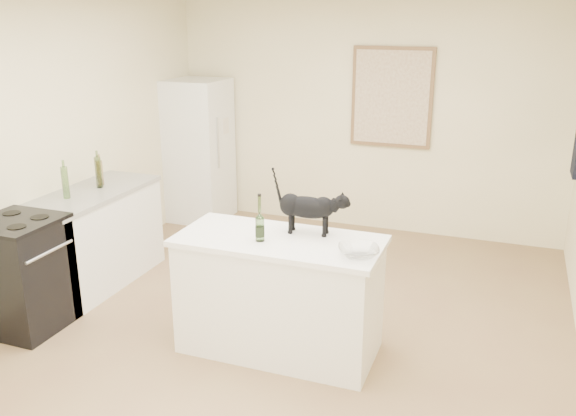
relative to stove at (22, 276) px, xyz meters
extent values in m
plane|color=#8F754C|center=(1.95, 0.60, -0.45)|extent=(5.50, 5.50, 0.00)
plane|color=#FDF0C4|center=(1.95, 3.35, 0.85)|extent=(4.50, 0.00, 4.50)
plane|color=#FDF0C4|center=(-0.30, 0.60, 0.85)|extent=(0.00, 5.50, 5.50)
cube|color=white|center=(2.05, 0.40, -0.02)|extent=(1.44, 0.67, 0.86)
cube|color=white|center=(2.05, 0.40, 0.43)|extent=(1.50, 0.70, 0.04)
cube|color=white|center=(0.00, 0.90, -0.02)|extent=(0.60, 1.40, 0.86)
cube|color=gray|center=(0.00, 0.90, 0.43)|extent=(0.62, 1.44, 0.04)
cube|color=black|center=(0.00, 0.00, 0.00)|extent=(0.60, 0.60, 0.90)
cube|color=white|center=(0.00, 2.95, 0.40)|extent=(0.68, 0.68, 1.70)
cube|color=brown|center=(2.25, 3.32, 1.10)|extent=(0.90, 0.03, 1.10)
cube|color=beige|center=(2.25, 3.30, 1.10)|extent=(0.82, 0.00, 1.02)
cylinder|color=#396227|center=(1.94, 0.30, 0.60)|extent=(0.08, 0.08, 0.30)
imported|color=white|center=(2.67, 0.27, 0.48)|extent=(0.36, 0.36, 0.07)
cube|color=silver|center=(0.34, 3.02, 0.71)|extent=(0.01, 0.15, 0.19)
cylinder|color=brown|center=(-0.03, 1.12, 0.57)|extent=(0.06, 0.06, 0.24)
cylinder|color=#2E6021|center=(-0.05, 0.67, 0.59)|extent=(0.06, 0.06, 0.28)
cylinder|color=#254316|center=(0.01, 1.05, 0.59)|extent=(0.06, 0.06, 0.29)
camera|label=1|loc=(3.55, -3.42, 2.01)|focal=37.95mm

